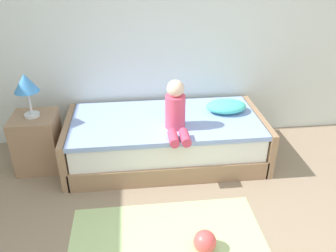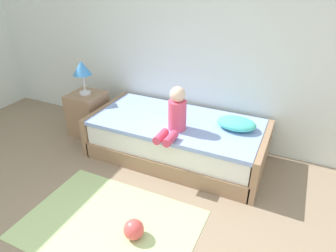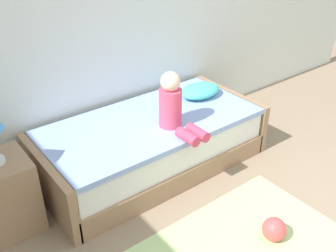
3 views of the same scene
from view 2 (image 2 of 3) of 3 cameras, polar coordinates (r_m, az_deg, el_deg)
The scene contains 8 objects.
wall_rear at distance 3.63m, azimuth 10.68°, elevation 17.55°, with size 7.20×0.10×2.90m, color silver.
bed at distance 3.62m, azimuth 1.67°, elevation -2.51°, with size 2.11×1.00×0.50m.
nightstand at distance 4.26m, azimuth -15.14°, elevation 2.27°, with size 0.44×0.44×0.60m, color #997556.
table_lamp at distance 4.03m, azimuth -16.29°, elevation 10.41°, with size 0.24×0.24×0.45m.
child_figure at distance 3.19m, azimuth 1.46°, elevation 2.32°, with size 0.20×0.51×0.50m.
pillow at distance 3.38m, azimuth 13.05°, elevation 0.47°, with size 0.44×0.30×0.13m, color #4CCCBC.
toy_ball at distance 2.74m, azimuth -6.64°, elevation -19.22°, with size 0.18×0.18×0.18m, color #E54C4C.
area_rug at distance 2.94m, azimuth -11.19°, elevation -18.10°, with size 1.60×1.10×0.01m, color #B2D189.
Camera 2 is at (0.90, -0.86, 2.12)m, focal length 31.56 mm.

